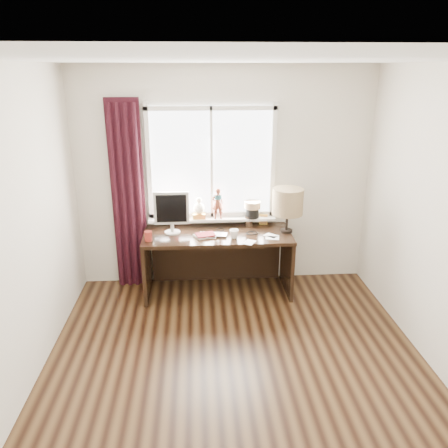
{
  "coord_description": "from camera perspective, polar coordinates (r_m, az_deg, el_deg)",
  "views": [
    {
      "loc": [
        -0.33,
        -3.06,
        2.54
      ],
      "look_at": [
        -0.05,
        1.25,
        1.0
      ],
      "focal_mm": 35.0,
      "sensor_mm": 36.0,
      "label": 1
    }
  ],
  "objects": [
    {
      "name": "wall_left",
      "position": [
        3.6,
        -26.73,
        -2.78
      ],
      "size": [
        0.0,
        4.0,
        2.6
      ],
      "primitive_type": "cube",
      "rotation": [
        1.57,
        0.0,
        1.57
      ],
      "color": "silver",
      "rests_on": "ground"
    },
    {
      "name": "window",
      "position": [
        5.16,
        -1.45,
        5.85
      ],
      "size": [
        1.52,
        0.22,
        1.4
      ],
      "color": "white",
      "rests_on": "ground"
    },
    {
      "name": "floor",
      "position": [
        3.99,
        2.0,
        -19.92
      ],
      "size": [
        3.5,
        4.0,
        0.0
      ],
      "primitive_type": "cube",
      "color": "#4C331A",
      "rests_on": "ground"
    },
    {
      "name": "notebook_stack",
      "position": [
        4.94,
        -2.51,
        -1.47
      ],
      "size": [
        0.27,
        0.24,
        0.03
      ],
      "color": "beige",
      "rests_on": "desk"
    },
    {
      "name": "desk",
      "position": [
        5.21,
        -0.89,
        -3.37
      ],
      "size": [
        1.7,
        0.7,
        0.75
      ],
      "color": "black",
      "rests_on": "floor"
    },
    {
      "name": "icon_frame",
      "position": [
        5.32,
        5.16,
        0.6
      ],
      "size": [
        0.1,
        0.03,
        0.13
      ],
      "color": "gold",
      "rests_on": "desk"
    },
    {
      "name": "desk_cables",
      "position": [
        5.06,
        2.55,
        -1.08
      ],
      "size": [
        0.51,
        0.28,
        0.01
      ],
      "color": "black",
      "rests_on": "desk"
    },
    {
      "name": "brush_holder",
      "position": [
        5.26,
        3.25,
        0.4
      ],
      "size": [
        0.09,
        0.09,
        0.25
      ],
      "color": "black",
      "rests_on": "desk"
    },
    {
      "name": "mug",
      "position": [
        4.88,
        1.33,
        -1.26
      ],
      "size": [
        0.13,
        0.12,
        0.1
      ],
      "primitive_type": "imported",
      "rotation": [
        0.0,
        0.0,
        0.34
      ],
      "color": "white",
      "rests_on": "desk"
    },
    {
      "name": "ceiling",
      "position": [
        3.08,
        2.6,
        20.69
      ],
      "size": [
        3.5,
        4.0,
        0.0
      ],
      "primitive_type": "cube",
      "color": "white",
      "rests_on": "wall_back"
    },
    {
      "name": "red_cup",
      "position": [
        4.87,
        -9.85,
        -1.57
      ],
      "size": [
        0.08,
        0.08,
        0.11
      ],
      "primitive_type": "cylinder",
      "color": "maroon",
      "rests_on": "desk"
    },
    {
      "name": "loose_papers",
      "position": [
        4.89,
        5.29,
        -1.9
      ],
      "size": [
        0.45,
        0.37,
        0.0
      ],
      "color": "white",
      "rests_on": "desk"
    },
    {
      "name": "laptop",
      "position": [
        4.96,
        -1.4,
        -1.4
      ],
      "size": [
        0.35,
        0.26,
        0.02
      ],
      "primitive_type": "imported",
      "rotation": [
        0.0,
        0.0,
        -0.19
      ],
      "color": "silver",
      "rests_on": "desk"
    },
    {
      "name": "wall_back",
      "position": [
        5.22,
        0.02,
        5.89
      ],
      "size": [
        3.5,
        0.0,
        2.6
      ],
      "primitive_type": "cube",
      "rotation": [
        1.57,
        0.0,
        0.0
      ],
      "color": "silver",
      "rests_on": "ground"
    },
    {
      "name": "table_lamp",
      "position": [
        5.01,
        8.33,
        2.85
      ],
      "size": [
        0.35,
        0.35,
        0.52
      ],
      "color": "black",
      "rests_on": "desk"
    },
    {
      "name": "monitor",
      "position": [
        4.99,
        -6.87,
        1.84
      ],
      "size": [
        0.4,
        0.18,
        0.49
      ],
      "color": "beige",
      "rests_on": "desk"
    },
    {
      "name": "curtain",
      "position": [
        5.23,
        -12.41,
        3.35
      ],
      "size": [
        0.38,
        0.09,
        2.25
      ],
      "color": "black",
      "rests_on": "floor"
    }
  ]
}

